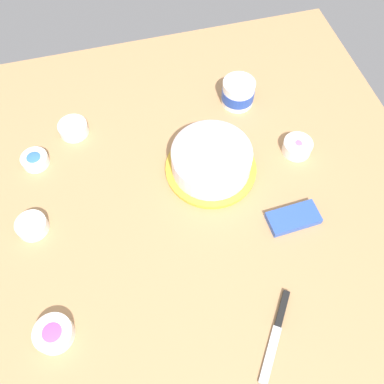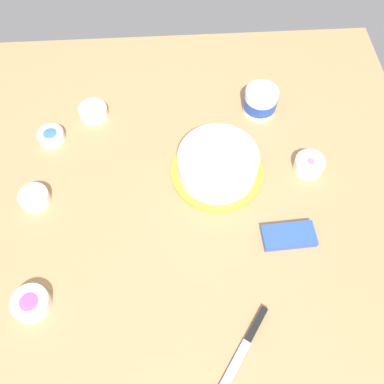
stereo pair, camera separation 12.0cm
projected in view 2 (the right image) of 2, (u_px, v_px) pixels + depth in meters
The scene contains 10 objects.
ground_plane at pixel (178, 212), 1.21m from camera, with size 1.54×1.54×0.00m, color tan.
frosted_cake at pixel (218, 163), 1.23m from camera, with size 0.28×0.28×0.11m.
frosting_tub at pixel (261, 101), 1.37m from camera, with size 0.11×0.11×0.09m.
spreading_knife at pixel (247, 341), 1.02m from camera, with size 0.15×0.20×0.01m.
sprinkle_bowl_rainbow at pixel (31, 303), 1.05m from camera, with size 0.10×0.10×0.04m.
sprinkle_bowl_orange at pixel (34, 198), 1.21m from camera, with size 0.09×0.09×0.03m.
sprinkle_bowl_blue at pixel (51, 136), 1.33m from camera, with size 0.08×0.08×0.03m.
sprinkle_bowl_green at pixel (93, 112), 1.38m from camera, with size 0.09×0.09×0.04m.
sprinkle_bowl_pink at pixel (309, 164), 1.27m from camera, with size 0.09×0.09×0.04m.
candy_box_lower at pixel (289, 236), 1.16m from camera, with size 0.15×0.07×0.02m, color #2D51B2.
Camera 2 is at (-0.01, 0.56, 1.07)m, focal length 38.74 mm.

